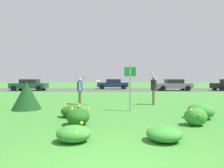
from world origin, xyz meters
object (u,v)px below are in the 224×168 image
Objects in this scene: person_thrower_blue_shirt at (79,88)px; frisbee_lime at (97,81)px; car_gray_center_left at (173,85)px; car_dark_green_rightmost at (29,85)px; sign_post_near_path at (129,83)px; car_navy_center_right at (112,84)px; person_catcher_dark_shirt at (153,87)px.

frisbee_lime is (1.10, -0.24, 0.47)m from person_thrower_blue_shirt.
person_thrower_blue_shirt is 0.40× the size of car_gray_center_left.
person_thrower_blue_shirt is at bearing -56.92° from car_dark_green_rightmost.
car_dark_green_rightmost is at bearing 126.08° from sign_post_near_path.
car_gray_center_left is 1.00× the size of car_navy_center_right.
sign_post_near_path is 1.25× the size of person_thrower_blue_shirt.
person_catcher_dark_shirt reaches higher than car_navy_center_right.
frisbee_lime is 17.30m from car_navy_center_right.
car_dark_green_rightmost is (-8.76, 13.44, -0.22)m from person_thrower_blue_shirt.
car_navy_center_right is (-0.73, 19.43, -0.62)m from sign_post_near_path.
frisbee_lime reaches higher than car_dark_green_rightmost.
person_catcher_dark_shirt is 14.63m from car_gray_center_left.
person_thrower_blue_shirt is at bearing 178.35° from person_catcher_dark_shirt.
car_gray_center_left is 1.00× the size of car_dark_green_rightmost.
person_catcher_dark_shirt reaches higher than car_dark_green_rightmost.
sign_post_near_path is 0.50× the size of car_gray_center_left.
car_dark_green_rightmost is at bearing 123.08° from person_thrower_blue_shirt.
car_dark_green_rightmost is (-11.55, 15.85, -0.62)m from sign_post_near_path.
person_catcher_dark_shirt is 0.44× the size of car_dark_green_rightmost.
person_thrower_blue_shirt is 6.91× the size of frisbee_lime.
person_catcher_dark_shirt is at bearing -1.65° from person_thrower_blue_shirt.
frisbee_lime is 16.27m from car_gray_center_left.
person_catcher_dark_shirt is 0.44× the size of car_navy_center_right.
car_gray_center_left is at bearing 57.32° from frisbee_lime.
sign_post_near_path is 19.62m from car_dark_green_rightmost.
car_navy_center_right is (2.06, 17.02, -0.22)m from person_thrower_blue_shirt.
person_thrower_blue_shirt is at bearing 139.25° from sign_post_near_path.
car_gray_center_left is at bearing -24.62° from car_navy_center_right.
person_catcher_dark_shirt reaches higher than car_gray_center_left.
sign_post_near_path reaches higher than frisbee_lime.
person_thrower_blue_shirt is 17.15m from car_navy_center_right.
person_thrower_blue_shirt is at bearing -96.91° from car_navy_center_right.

